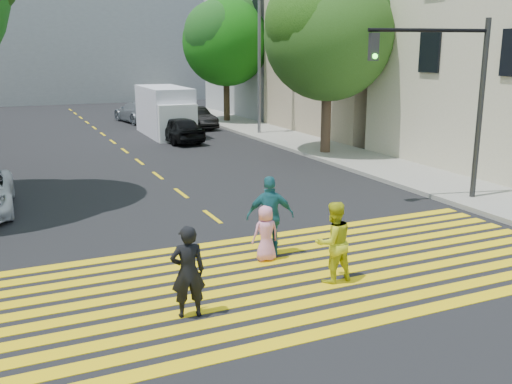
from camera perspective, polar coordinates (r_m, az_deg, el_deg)
ground at (r=11.04m, az=6.52°, el=-10.53°), size 120.00×120.00×0.00m
sidewalk_right at (r=27.66m, az=5.87°, el=4.54°), size 3.00×60.00×0.15m
crosswalk at (r=12.06m, az=3.40°, el=-8.26°), size 13.40×5.30×0.01m
lane_line at (r=31.86m, az=-14.62°, el=5.27°), size 0.12×34.40×0.01m
building_right_tan at (r=34.22m, az=12.38°, el=14.36°), size 10.00×10.00×10.00m
building_right_grey at (r=43.58m, az=3.52°, el=14.49°), size 10.00×10.00×10.00m
backdrop_block at (r=56.85m, az=-19.63°, el=14.61°), size 30.00×8.00×12.00m
tree_right_near at (r=25.57m, az=7.39°, el=15.92°), size 6.14×5.59×8.12m
tree_right_far at (r=37.38m, az=-2.96°, el=15.19°), size 6.95×6.82×7.98m
pedestrian_man at (r=10.04m, az=-6.83°, el=-7.92°), size 0.65×0.47×1.67m
pedestrian_woman at (r=11.55m, az=7.73°, el=-4.99°), size 0.84×0.67×1.67m
pedestrian_child at (r=12.65m, az=0.97°, el=-4.15°), size 0.62×0.41×1.26m
pedestrian_extra at (r=12.89m, az=1.43°, el=-2.43°), size 1.17×0.75×1.85m
dark_car_near at (r=29.52m, az=-7.79°, el=6.24°), size 1.98×4.07×1.34m
silver_car at (r=38.35m, az=-11.69°, el=7.88°), size 2.67×5.08×1.41m
dark_car_parked at (r=34.83m, az=-6.13°, el=7.41°), size 1.79×4.05×1.29m
white_van at (r=31.95m, az=-9.00°, el=7.83°), size 2.23×5.65×2.64m
traffic_signal at (r=17.96m, az=18.93°, el=10.00°), size 3.67×1.06×5.49m
street_lamp at (r=31.39m, az=0.02°, el=15.65°), size 2.16×0.62×9.58m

